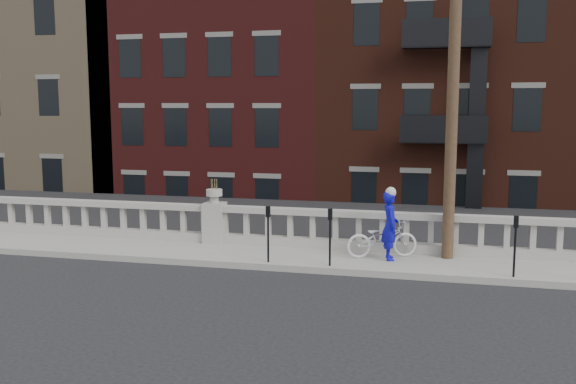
# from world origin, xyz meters

# --- Properties ---
(ground) EXTENTS (120.00, 120.00, 0.00)m
(ground) POSITION_xyz_m (0.00, 0.00, 0.00)
(ground) COLOR black
(ground) RESTS_ON ground
(sidewalk) EXTENTS (32.00, 2.20, 0.15)m
(sidewalk) POSITION_xyz_m (0.00, 3.00, 0.07)
(sidewalk) COLOR gray
(sidewalk) RESTS_ON ground
(balustrade) EXTENTS (28.00, 0.34, 1.03)m
(balustrade) POSITION_xyz_m (0.00, 3.95, 0.64)
(balustrade) COLOR gray
(balustrade) RESTS_ON sidewalk
(planter_pedestal) EXTENTS (0.55, 0.55, 1.76)m
(planter_pedestal) POSITION_xyz_m (0.00, 3.95, 0.83)
(planter_pedestal) COLOR gray
(planter_pedestal) RESTS_ON sidewalk
(lower_level) EXTENTS (80.00, 44.00, 20.80)m
(lower_level) POSITION_xyz_m (0.56, 23.04, 2.63)
(lower_level) COLOR #605E59
(lower_level) RESTS_ON ground
(utility_pole) EXTENTS (1.60, 0.28, 10.00)m
(utility_pole) POSITION_xyz_m (6.20, 3.60, 5.24)
(utility_pole) COLOR #422D1E
(utility_pole) RESTS_ON sidewalk
(parking_meter_a) EXTENTS (0.10, 0.09, 1.36)m
(parking_meter_a) POSITION_xyz_m (2.01, 2.15, 1.00)
(parking_meter_a) COLOR black
(parking_meter_a) RESTS_ON sidewalk
(parking_meter_b) EXTENTS (0.10, 0.09, 1.36)m
(parking_meter_b) POSITION_xyz_m (3.51, 2.15, 1.00)
(parking_meter_b) COLOR black
(parking_meter_b) RESTS_ON sidewalk
(parking_meter_c) EXTENTS (0.10, 0.09, 1.36)m
(parking_meter_c) POSITION_xyz_m (7.61, 2.15, 1.00)
(parking_meter_c) COLOR black
(parking_meter_c) RESTS_ON sidewalk
(bicycle) EXTENTS (1.89, 1.25, 0.94)m
(bicycle) POSITION_xyz_m (4.62, 3.30, 0.62)
(bicycle) COLOR silver
(bicycle) RESTS_ON sidewalk
(cyclist) EXTENTS (0.53, 0.69, 1.68)m
(cyclist) POSITION_xyz_m (4.82, 3.10, 0.99)
(cyclist) COLOR #0D0BB1
(cyclist) RESTS_ON sidewalk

